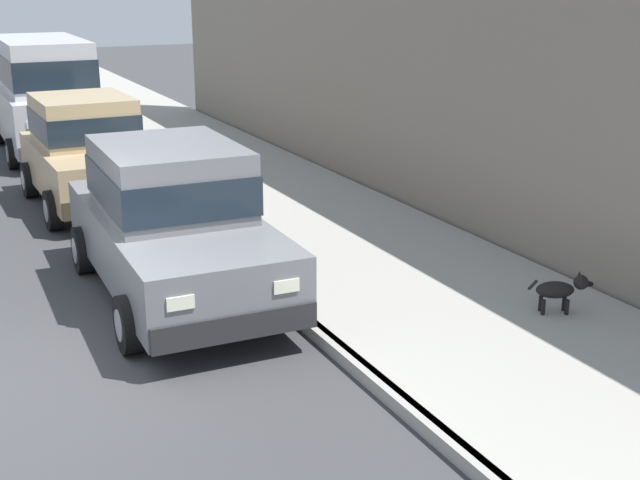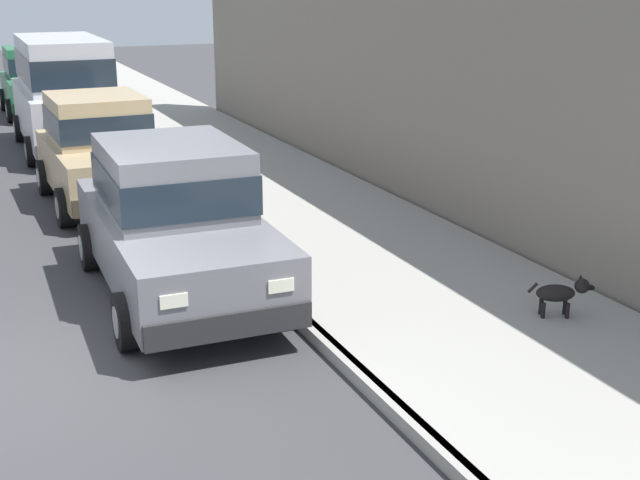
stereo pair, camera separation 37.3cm
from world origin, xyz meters
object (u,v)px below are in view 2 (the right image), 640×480
Objects in this scene: car_tan_hatchback at (101,148)px; car_silver_van at (64,89)px; car_green_hatchback at (36,80)px; dog_black at (561,292)px; car_grey_sedan at (175,219)px.

car_silver_van is at bearing 88.92° from car_tan_hatchback.
dog_black is (3.74, -18.49, -0.55)m from car_green_hatchback.
car_grey_sedan reaches higher than car_tan_hatchback.
car_silver_van is 5.73m from car_green_hatchback.
car_silver_van is (0.02, 9.96, 0.41)m from car_grey_sedan.
car_green_hatchback is at bearing 90.53° from car_silver_van.
car_green_hatchback is at bearing 90.11° from car_grey_sedan.
car_grey_sedan is 6.58× the size of dog_black.
car_grey_sedan is 4.88m from car_tan_hatchback.
car_tan_hatchback is at bearing 116.18° from dog_black.
car_tan_hatchback is 5.10m from car_silver_van.
dog_black is (3.71, -2.82, -0.55)m from car_grey_sedan.
car_tan_hatchback is 0.78× the size of car_silver_van.
car_tan_hatchback is (-0.07, 4.88, -0.01)m from car_grey_sedan.
car_tan_hatchback is 1.01× the size of car_green_hatchback.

